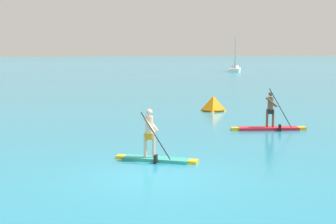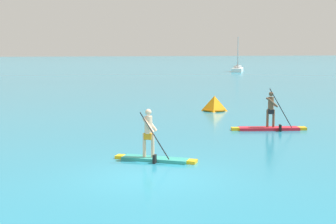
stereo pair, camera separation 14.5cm
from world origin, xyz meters
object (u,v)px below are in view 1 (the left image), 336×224
paddleboarder_mid_center (154,149)px  paddleboarder_far_right (269,123)px  race_marker_buoy (213,104)px  sailboat_right_horizon (235,68)px

paddleboarder_mid_center → paddleboarder_far_right: size_ratio=0.75×
paddleboarder_mid_center → race_marker_buoy: paddleboarder_mid_center is taller
race_marker_buoy → paddleboarder_mid_center: bearing=-117.6°
paddleboarder_far_right → sailboat_right_horizon: (20.36, 55.16, 0.31)m
sailboat_right_horizon → paddleboarder_mid_center: bearing=-178.3°
paddleboarder_mid_center → race_marker_buoy: bearing=93.9°
paddleboarder_far_right → sailboat_right_horizon: 58.80m
paddleboarder_mid_center → sailboat_right_horizon: (26.90, 60.06, 0.23)m
race_marker_buoy → paddleboarder_far_right: bearing=-88.8°
race_marker_buoy → sailboat_right_horizon: (20.51, 47.82, 0.25)m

